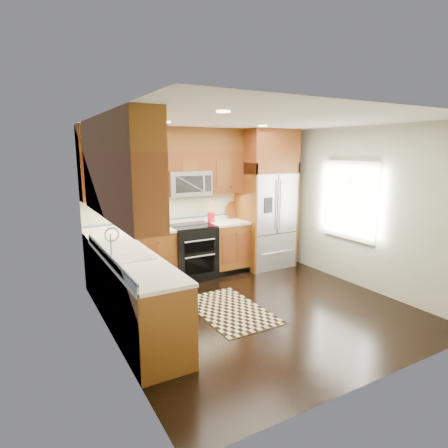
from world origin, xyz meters
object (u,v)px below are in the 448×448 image
range (192,252)px  knife_block (148,221)px  refrigerator (266,199)px  rug (229,310)px  utensil_crock (211,215)px

range → knife_block: knife_block is taller
refrigerator → rug: 2.60m
utensil_crock → knife_block: bearing=175.0°
rug → utensil_crock: utensil_crock is taller
range → knife_block: (-0.71, 0.20, 0.57)m
refrigerator → utensil_crock: 1.14m
refrigerator → knife_block: refrigerator is taller
knife_block → utensil_crock: (1.15, -0.10, 0.03)m
knife_block → utensil_crock: 1.15m
range → rug: 1.62m
range → rug: range is taller
range → rug: (-0.13, -1.54, -0.46)m
rug → utensil_crock: bearing=70.5°
range → utensil_crock: utensil_crock is taller
refrigerator → rug: size_ratio=1.77×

